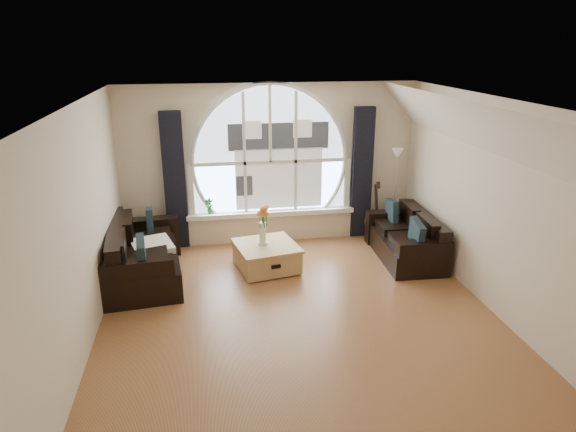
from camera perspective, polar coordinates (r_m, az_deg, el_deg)
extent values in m
cube|color=brown|center=(6.67, 1.31, -11.09)|extent=(5.00, 5.50, 0.01)
cube|color=silver|center=(5.80, 1.52, 12.61)|extent=(5.00, 5.50, 0.01)
cube|color=beige|center=(8.71, -2.03, 5.82)|extent=(5.00, 0.01, 2.70)
cube|color=beige|center=(3.71, 9.73, -14.09)|extent=(5.00, 0.01, 2.70)
cube|color=beige|center=(6.16, -22.07, -1.36)|extent=(0.01, 5.50, 2.70)
cube|color=beige|center=(7.00, 21.93, 1.05)|extent=(0.01, 5.50, 2.70)
cube|color=silver|center=(6.63, 20.76, 9.17)|extent=(0.92, 5.50, 0.72)
cube|color=silver|center=(8.63, -2.03, 7.55)|extent=(2.60, 0.06, 2.15)
cube|color=white|center=(8.85, -1.88, 0.38)|extent=(2.90, 0.22, 0.08)
cube|color=white|center=(8.60, -2.00, 7.51)|extent=(2.76, 0.08, 2.15)
cube|color=silver|center=(8.66, -1.02, 6.76)|extent=(1.70, 0.02, 1.50)
cube|color=black|center=(8.59, -12.57, 3.79)|extent=(0.35, 0.12, 2.30)
cube|color=black|center=(8.99, 8.28, 4.74)|extent=(0.35, 0.12, 2.30)
cube|color=black|center=(7.77, -15.80, -4.01)|extent=(1.14, 1.98, 0.84)
cube|color=black|center=(8.38, 13.01, -2.04)|extent=(0.89, 1.67, 0.73)
cube|color=#B2874C|center=(7.86, -2.42, -4.43)|extent=(1.05, 1.05, 0.44)
cube|color=silver|center=(7.72, -14.96, -3.28)|extent=(0.69, 0.69, 0.10)
cube|color=white|center=(7.67, -2.90, -0.45)|extent=(0.24, 0.24, 0.70)
cube|color=#B2B2B2|center=(9.13, 11.85, 2.47)|extent=(0.24, 0.24, 1.60)
cube|color=olive|center=(9.10, 9.68, 0.76)|extent=(0.38, 0.28, 1.06)
imported|color=#1E6023|center=(8.73, -8.81, 1.11)|extent=(0.15, 0.11, 0.28)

